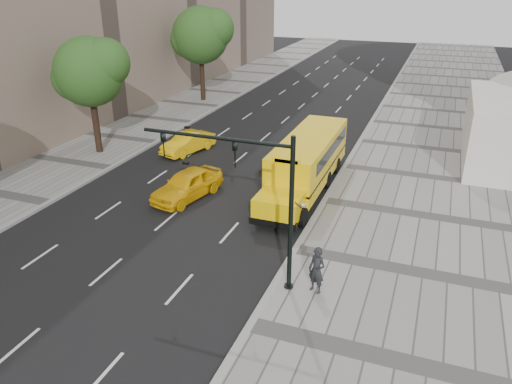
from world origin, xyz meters
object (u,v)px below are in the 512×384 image
(school_bus, at_px, (308,159))
(traffic_signal, at_px, (255,191))
(taxi_far, at_px, (188,143))
(tree_b, at_px, (90,71))
(pedestrian, at_px, (317,270))
(taxi_near, at_px, (187,184))
(tree_c, at_px, (201,35))

(school_bus, xyz_separation_m, traffic_signal, (0.69, -10.29, 2.33))
(taxi_far, xyz_separation_m, traffic_signal, (10.05, -13.28, 3.40))
(tree_b, bearing_deg, pedestrian, -30.77)
(traffic_signal, bearing_deg, pedestrian, 2.61)
(taxi_near, height_order, traffic_signal, traffic_signal)
(pedestrian, bearing_deg, tree_b, 170.39)
(tree_b, relative_size, pedestrian, 4.10)
(taxi_near, height_order, pedestrian, pedestrian)
(traffic_signal, bearing_deg, taxi_far, 127.11)
(tree_c, bearing_deg, tree_b, -90.05)
(tree_b, xyz_separation_m, tree_c, (0.01, 16.21, 0.56))
(taxi_near, distance_m, traffic_signal, 9.75)
(tree_b, distance_m, school_bus, 15.42)
(taxi_far, height_order, traffic_signal, traffic_signal)
(pedestrian, distance_m, traffic_signal, 3.88)
(tree_c, bearing_deg, school_bus, -48.43)
(taxi_near, relative_size, taxi_far, 1.11)
(taxi_far, distance_m, traffic_signal, 17.00)
(tree_c, bearing_deg, taxi_near, -66.19)
(tree_b, distance_m, tree_c, 16.22)
(tree_c, bearing_deg, taxi_far, -68.13)
(taxi_far, height_order, pedestrian, pedestrian)
(pedestrian, bearing_deg, taxi_near, 165.81)
(school_bus, xyz_separation_m, taxi_far, (-9.36, 3.00, -1.07))
(tree_b, distance_m, taxi_near, 11.22)
(school_bus, relative_size, taxi_far, 2.74)
(tree_c, distance_m, taxi_far, 15.87)
(tree_b, bearing_deg, traffic_signal, -34.88)
(school_bus, bearing_deg, taxi_near, -146.76)
(taxi_near, xyz_separation_m, taxi_far, (-3.55, 6.81, -0.10))
(tree_c, height_order, traffic_signal, tree_c)
(taxi_far, bearing_deg, taxi_near, -45.69)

